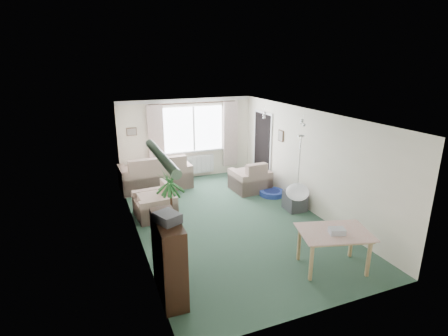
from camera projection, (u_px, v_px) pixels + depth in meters
name	position (u px, v px, depth m)	size (l,w,h in m)	color
ground	(229.00, 220.00, 7.89)	(6.50, 6.50, 0.00)	#2C4A3A
window	(194.00, 129.00, 10.38)	(1.80, 0.03, 1.30)	white
curtain_rod	(194.00, 103.00, 10.08)	(2.60, 0.03, 0.03)	black
curtain_left	(156.00, 140.00, 9.95)	(0.45, 0.08, 2.00)	beige
curtain_right	(230.00, 134.00, 10.77)	(0.45, 0.08, 2.00)	beige
radiator	(195.00, 165.00, 10.67)	(1.20, 0.10, 0.55)	white
doorway	(263.00, 148.00, 10.25)	(0.03, 0.95, 2.00)	black
pendant_lamp	(297.00, 192.00, 5.48)	(0.36, 0.36, 0.36)	white
tinsel_garland	(161.00, 156.00, 4.49)	(1.60, 1.60, 0.12)	#196626
bauble_cluster_a	(264.00, 113.00, 8.49)	(0.20, 0.20, 0.20)	silver
bauble_cluster_b	(303.00, 120.00, 7.53)	(0.20, 0.20, 0.20)	silver
wall_picture_back	(132.00, 132.00, 9.72)	(0.28, 0.03, 0.22)	brown
wall_picture_right	(281.00, 136.00, 9.20)	(0.03, 0.24, 0.30)	brown
sofa	(155.00, 171.00, 9.79)	(1.92, 1.02, 0.96)	beige
armchair_corner	(250.00, 176.00, 9.60)	(0.94, 0.89, 0.84)	beige
armchair_left	(154.00, 200.00, 7.98)	(0.90, 0.85, 0.80)	beige
coffee_table	(176.00, 180.00, 9.97)	(0.83, 0.46, 0.38)	black
photo_frame	(176.00, 171.00, 9.91)	(0.12, 0.02, 0.16)	#503929
bookshelf	(169.00, 258.00, 5.22)	(0.34, 1.03, 1.26)	black
hifi_box	(168.00, 218.00, 4.94)	(0.28, 0.35, 0.14)	#3F3E44
houseplant	(171.00, 202.00, 7.07)	(0.61, 0.61, 1.41)	#1A4E28
dining_table	(333.00, 250.00, 6.00)	(1.08, 0.72, 0.68)	tan
gift_box	(337.00, 232.00, 5.80)	(0.25, 0.18, 0.12)	silver
tv_cube	(295.00, 201.00, 8.39)	(0.45, 0.49, 0.45)	#3F3E43
pet_bed	(272.00, 193.00, 9.32)	(0.65, 0.65, 0.13)	navy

